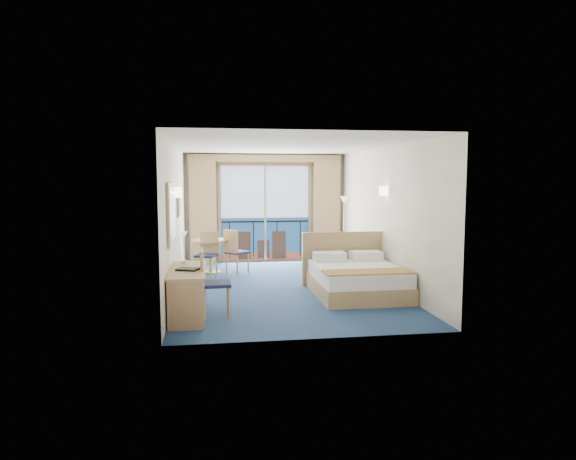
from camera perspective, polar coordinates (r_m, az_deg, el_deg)
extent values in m
plane|color=navy|center=(9.97, -0.55, -6.34)|extent=(6.50, 6.50, 0.00)
cube|color=beige|center=(13.01, -2.57, 2.50)|extent=(4.00, 0.02, 2.70)
cube|color=beige|center=(6.58, 3.43, -0.72)|extent=(4.00, 0.02, 2.70)
cube|color=beige|center=(9.70, -12.40, 1.25)|extent=(0.02, 6.50, 2.70)
cube|color=beige|center=(10.25, 10.64, 1.52)|extent=(0.02, 6.50, 2.70)
cube|color=silver|center=(9.77, -0.57, 9.40)|extent=(4.00, 6.50, 0.02)
cube|color=navy|center=(13.04, -2.54, -0.98)|extent=(2.20, 0.02, 1.08)
cube|color=#AEC5E5|center=(12.95, -2.56, 4.30)|extent=(2.20, 0.02, 1.32)
cube|color=brown|center=(13.10, -2.53, -2.98)|extent=(2.20, 0.02, 0.20)
cube|color=black|center=(12.99, -2.55, 0.95)|extent=(2.20, 0.02, 0.04)
cube|color=tan|center=(12.94, -2.57, 7.40)|extent=(2.36, 0.03, 0.12)
cube|color=tan|center=(12.90, -7.64, 1.76)|extent=(0.06, 0.03, 2.40)
cube|color=tan|center=(13.14, 2.45, 1.88)|extent=(0.06, 0.03, 2.40)
cube|color=silver|center=(12.96, -2.55, 1.82)|extent=(0.05, 0.02, 2.40)
cube|color=#3A241A|center=(13.09, -1.01, -1.65)|extent=(0.35, 0.02, 0.70)
cube|color=#3A241A|center=(13.00, -4.94, -1.73)|extent=(0.35, 0.02, 0.70)
cube|color=#3A241A|center=(13.05, -2.75, -2.12)|extent=(0.30, 0.02, 0.45)
cube|color=black|center=(12.97, -6.49, -1.09)|extent=(0.02, 0.01, 0.90)
cube|color=black|center=(13.00, -3.85, -1.05)|extent=(0.03, 0.01, 0.90)
cube|color=black|center=(13.07, -1.23, -1.00)|extent=(0.03, 0.01, 0.90)
cube|color=black|center=(13.16, 1.36, -0.96)|extent=(0.02, 0.01, 0.90)
cube|color=tan|center=(12.75, -9.43, 2.02)|extent=(0.65, 0.22, 2.55)
cube|color=tan|center=(13.08, 4.29, 2.18)|extent=(0.65, 0.22, 2.55)
cube|color=tan|center=(12.84, -2.52, 7.95)|extent=(3.80, 0.25, 0.18)
cube|color=tan|center=(8.19, -12.86, 1.83)|extent=(0.04, 1.25, 0.95)
cube|color=silver|center=(8.19, -12.70, 1.83)|extent=(0.01, 1.12, 0.82)
cube|color=tan|center=(10.13, -12.06, 2.86)|extent=(0.03, 0.42, 0.52)
cube|color=gray|center=(10.13, -11.95, 2.86)|extent=(0.01, 0.34, 0.44)
cylinder|color=#FCE5B0|center=(9.07, -12.27, 4.11)|extent=(0.18, 0.18, 0.18)
cylinder|color=#FCE5B0|center=(10.07, 10.60, 4.30)|extent=(0.18, 0.18, 0.18)
cube|color=tan|center=(9.34, 7.72, -6.34)|extent=(1.52, 1.89, 0.28)
cube|color=white|center=(9.29, 7.75, -4.76)|extent=(1.46, 1.84, 0.24)
cube|color=#AA7C42|center=(8.68, 8.90, -4.63)|extent=(1.50, 0.52, 0.03)
cube|color=white|center=(9.81, 4.62, -2.96)|extent=(0.59, 0.38, 0.17)
cube|color=white|center=(10.00, 8.64, -2.84)|extent=(0.59, 0.38, 0.17)
cube|color=tan|center=(10.21, 6.18, -3.11)|extent=(1.66, 0.06, 1.04)
cube|color=#A37656|center=(10.60, 8.62, -4.00)|extent=(0.46, 0.44, 0.61)
cube|color=beige|center=(10.55, 8.72, -2.16)|extent=(0.20, 0.17, 0.08)
imported|color=#3F434D|center=(12.30, 5.68, -2.59)|extent=(0.76, 0.77, 0.62)
cylinder|color=silver|center=(12.83, 6.17, -3.57)|extent=(0.23, 0.23, 0.03)
cylinder|color=silver|center=(12.73, 6.21, -0.18)|extent=(0.02, 0.02, 1.56)
cone|color=#F1E6CC|center=(12.67, 6.25, 3.33)|extent=(0.21, 0.21, 0.19)
cube|color=tan|center=(7.91, -11.10, -4.43)|extent=(0.53, 1.55, 0.04)
cube|color=#A37656|center=(7.46, -11.22, -7.89)|extent=(0.50, 0.46, 0.69)
cylinder|color=tan|center=(8.18, -12.67, -6.71)|extent=(0.05, 0.05, 0.69)
cylinder|color=tan|center=(8.16, -9.32, -6.68)|extent=(0.05, 0.05, 0.69)
cylinder|color=tan|center=(8.70, -12.42, -5.96)|extent=(0.05, 0.05, 0.69)
cylinder|color=tan|center=(8.68, -9.28, -5.92)|extent=(0.05, 0.05, 0.69)
cube|color=#1C2141|center=(7.90, -7.98, -5.96)|extent=(0.44, 0.44, 0.05)
cube|color=tan|center=(7.85, -9.54, -4.03)|extent=(0.04, 0.44, 0.53)
cylinder|color=tan|center=(7.79, -6.60, -8.06)|extent=(0.04, 0.04, 0.47)
cylinder|color=tan|center=(8.13, -6.71, -7.46)|extent=(0.04, 0.04, 0.47)
cylinder|color=tan|center=(7.78, -9.26, -8.10)|extent=(0.04, 0.04, 0.47)
cylinder|color=tan|center=(8.13, -9.24, -7.50)|extent=(0.04, 0.04, 0.47)
cube|color=black|center=(7.82, -11.05, -4.29)|extent=(0.37, 0.33, 0.03)
cylinder|color=silver|center=(8.50, -11.47, -3.37)|extent=(0.13, 0.13, 0.02)
cylinder|color=silver|center=(8.47, -11.50, -2.00)|extent=(0.02, 0.02, 0.43)
cone|color=#F1E6CC|center=(8.45, -11.53, -0.55)|extent=(0.12, 0.12, 0.11)
cylinder|color=tan|center=(11.44, -8.62, -1.16)|extent=(0.83, 0.83, 0.04)
cylinder|color=tan|center=(11.49, -8.59, -2.95)|extent=(0.08, 0.08, 0.72)
cylinder|color=tan|center=(11.55, -8.57, -4.65)|extent=(0.45, 0.45, 0.03)
cube|color=#1C2141|center=(11.38, -5.65, -2.47)|extent=(0.59, 0.59, 0.05)
cube|color=tan|center=(11.21, -6.39, -1.27)|extent=(0.31, 0.34, 0.50)
cylinder|color=tan|center=(11.41, -4.44, -3.67)|extent=(0.04, 0.04, 0.45)
cylinder|color=tan|center=(11.65, -5.62, -3.49)|extent=(0.04, 0.04, 0.45)
cylinder|color=tan|center=(11.18, -5.65, -3.88)|extent=(0.04, 0.04, 0.45)
cylinder|color=tan|center=(11.42, -6.84, -3.69)|extent=(0.04, 0.04, 0.45)
cube|color=#1C2141|center=(11.01, -9.07, -2.82)|extent=(0.53, 0.53, 0.05)
cube|color=tan|center=(11.16, -8.73, -1.38)|extent=(0.40, 0.18, 0.49)
cylinder|color=tan|center=(10.96, -10.18, -4.15)|extent=(0.04, 0.04, 0.44)
cylinder|color=tan|center=(10.84, -8.55, -4.24)|extent=(0.04, 0.04, 0.44)
cylinder|color=tan|center=(11.26, -9.53, -3.87)|extent=(0.04, 0.04, 0.44)
cylinder|color=tan|center=(11.15, -7.94, -3.95)|extent=(0.04, 0.04, 0.44)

